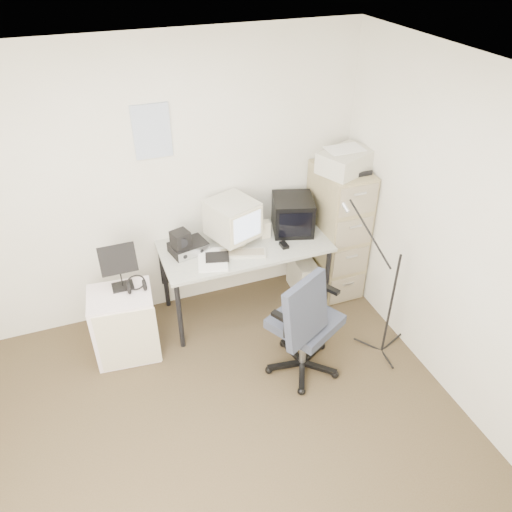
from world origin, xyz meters
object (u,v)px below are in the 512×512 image
object	(u,v)px
filing_cabinet	(337,231)
desk	(245,277)
side_cart	(125,324)
office_chair	(305,320)

from	to	relation	value
filing_cabinet	desk	size ratio (longest dim) A/B	0.87
desk	side_cart	world-z (taller)	desk
desk	side_cart	distance (m)	1.17
filing_cabinet	side_cart	bearing A→B (deg)	-173.78
desk	filing_cabinet	bearing A→B (deg)	1.81
filing_cabinet	side_cart	world-z (taller)	filing_cabinet
filing_cabinet	office_chair	distance (m)	1.21
side_cart	office_chair	bearing A→B (deg)	-22.12
desk	office_chair	distance (m)	0.94
side_cart	desk	bearing A→B (deg)	15.48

